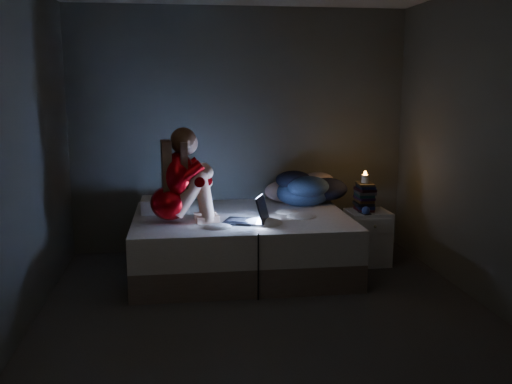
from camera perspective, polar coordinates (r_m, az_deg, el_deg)
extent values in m
cube|color=#2F2C2B|center=(4.55, 1.10, -12.43)|extent=(3.60, 3.80, 0.02)
cube|color=#4E524C|center=(6.10, -1.63, 6.18)|extent=(3.60, 0.02, 2.60)
cube|color=#4E524C|center=(2.37, 8.30, -1.03)|extent=(3.60, 0.02, 2.60)
cube|color=#4E524C|center=(4.33, -23.31, 3.47)|extent=(0.02, 3.80, 2.60)
cube|color=#4E524C|center=(4.84, 22.91, 4.17)|extent=(0.02, 3.80, 2.60)
cube|color=silver|center=(5.62, -9.13, -1.26)|extent=(0.47, 0.33, 0.14)
cube|color=silver|center=(5.81, 11.22, -4.54)|extent=(0.42, 0.37, 0.55)
cylinder|color=beige|center=(5.72, 10.99, 1.42)|extent=(0.07, 0.07, 0.08)
cube|color=black|center=(5.63, 10.93, -2.10)|extent=(0.10, 0.15, 0.01)
sphere|color=#2F4387|center=(5.59, 11.04, -1.85)|extent=(0.08, 0.08, 0.08)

